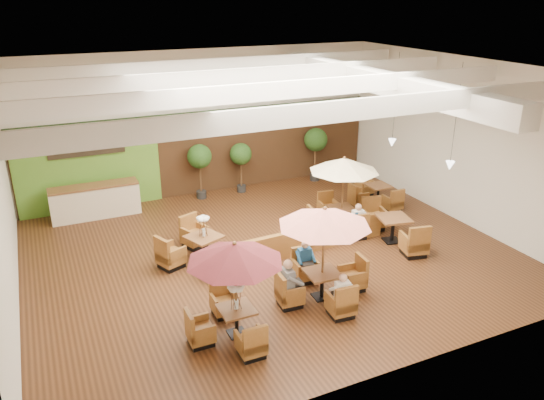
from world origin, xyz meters
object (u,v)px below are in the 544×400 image
diner_1 (305,257)px  service_counter (95,201)px  diner_0 (342,290)px  table_3 (196,248)px  table_1 (324,236)px  table_4 (393,230)px  topiary_1 (241,156)px  topiary_0 (200,158)px  diner_2 (290,279)px  booth_divider (303,241)px  diner_4 (357,217)px  table_0 (233,269)px  table_5 (372,195)px  table_2 (342,177)px  diner_3 (357,217)px  topiary_2 (316,142)px

diner_1 → service_counter: bearing=-51.2°
diner_0 → table_3: bearing=129.3°
table_1 → table_4: bearing=31.9°
topiary_1 → topiary_0: bearing=180.0°
diner_2 → booth_divider: bearing=149.1°
diner_4 → table_1: bearing=-130.8°
table_0 → diner_4: table_0 is taller
booth_divider → diner_4: bearing=3.7°
table_5 → topiary_0: 6.62m
service_counter → diner_0: diner_0 is taller
table_4 → topiary_0: size_ratio=1.37×
table_1 → table_4: 4.39m
topiary_0 → diner_1: topiary_0 is taller
table_3 → table_5: bearing=-8.9°
table_0 → table_2: size_ratio=0.96×
table_3 → table_5: 7.55m
diner_3 → diner_4: diner_4 is taller
table_0 → topiary_0: (1.97, 8.72, -0.13)m
table_0 → topiary_1: (3.63, 8.72, -0.24)m
table_4 → diner_2: size_ratio=3.48×
diner_1 → table_1: bearing=95.7°
table_5 → topiary_1: size_ratio=1.19×
table_2 → table_5: table_2 is taller
diner_1 → diner_3: bearing=-142.6°
table_1 → service_counter: bearing=123.8°
table_2 → table_4: table_2 is taller
diner_4 → diner_0: bearing=-122.3°
topiary_2 → topiary_0: bearing=180.0°
diner_3 → topiary_0: bearing=122.6°
table_4 → diner_3: (-0.90, 0.69, 0.33)m
table_3 → table_0: bearing=-115.4°
table_1 → diner_4: 3.98m
service_counter → diner_3: size_ratio=4.17×
diner_0 → diner_3: 4.54m
diner_1 → diner_0: bearing=95.7°
table_3 → topiary_1: (3.40, 4.94, 1.02)m
table_4 → diner_2: 5.03m
diner_2 → table_3: bearing=-152.1°
table_0 → table_5: 9.46m
table_5 → diner_3: diner_3 is taller
table_0 → table_5: bearing=35.7°
table_3 → topiary_2: bearing=14.6°
diner_2 → topiary_2: bearing=150.6°
table_5 → topiary_0: size_ratio=1.11×
booth_divider → diner_1: bearing=-118.5°
service_counter → table_2: (7.31, -4.39, 1.22)m
service_counter → diner_3: bearing=-35.8°
table_3 → diner_0: (2.40, -4.15, 0.27)m
service_counter → table_5: (9.54, -3.05, -0.25)m
table_2 → diner_0: bearing=-114.8°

